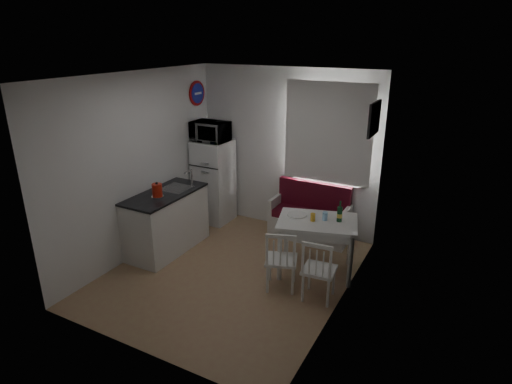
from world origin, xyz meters
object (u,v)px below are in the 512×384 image
Objects in this scene: kitchen_counter at (167,221)px; chair_right at (317,265)px; fridge at (214,181)px; bench at (310,220)px; wine_bottle at (340,211)px; chair_left at (279,255)px; microwave at (210,131)px; dining_table at (317,226)px; kettle at (157,190)px.

kitchen_counter is 3.03× the size of chair_right.
bench is at bearing 3.62° from fridge.
wine_bottle is at bearing -49.90° from bench.
kitchen_counter is 2.54m from wine_bottle.
chair_right is at bearing -19.69° from chair_left.
microwave is (0.00, -0.05, 0.87)m from fridge.
bench is at bearing 99.51° from dining_table.
dining_table is (0.45, -0.95, 0.39)m from bench.
bench is 2.12× the size of microwave.
chair_left reaches higher than dining_table.
fridge is at bearing 142.76° from dining_table.
microwave is (-1.72, -0.16, 1.28)m from bench.
wine_bottle is (0.71, -0.85, 0.61)m from bench.
kettle is (0.05, -0.21, 0.56)m from kitchen_counter.
fridge reaches higher than chair_left.
kitchen_counter is 1.63m from microwave.
chair_left is at bearing -82.72° from bench.
chair_right is (0.25, -0.65, -0.18)m from dining_table.
chair_left is (0.20, -1.60, 0.21)m from bench.
microwave is 2.08× the size of wine_bottle.
bench reaches higher than chair_left.
kitchen_counter reaches higher than kettle.
microwave is at bearing 164.21° from wine_bottle.
fridge is 6.27× the size of kettle.
kitchen_counter is 2.45m from chair_right.
kitchen_counter is 2.21m from bench.
bench is 1.77m from fridge.
bench is at bearing 37.91° from kitchen_counter.
chair_left is 2.63m from microwave.
chair_right is at bearing -30.75° from microwave.
chair_left is 1.96m from kettle.
dining_table is 2.02× the size of microwave.
kitchen_counter is 1.27m from fridge.
chair_left is (1.94, -0.25, 0.05)m from kitchen_counter.
chair_left is at bearing -7.27° from kitchen_counter.
bench is at bearing 130.10° from wine_bottle.
bench is at bearing 42.75° from kettle.
chair_left is at bearing -37.82° from fridge.
microwave is 1.51m from kettle.
chair_left is 2.17× the size of kettle.
dining_table is at bearing 15.99° from kettle.
fridge is at bearing 89.10° from kitchen_counter.
fridge is at bearing 142.97° from chair_right.
kitchen_counter is at bearing -142.09° from bench.
kitchen_counter is 1.12× the size of dining_table.
wine_bottle reaches higher than dining_table.
dining_table is 2.25m from kettle.
fridge reaches higher than bench.
wine_bottle is (2.43, -0.74, 0.20)m from fridge.
kettle reaches higher than chair_left.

